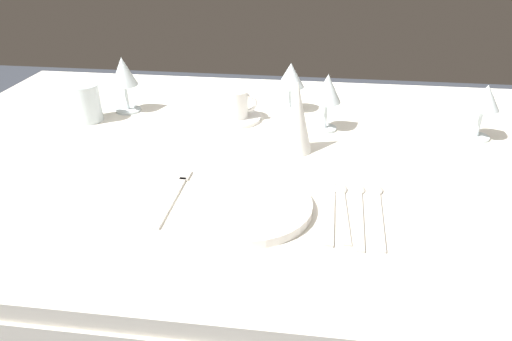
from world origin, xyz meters
name	(u,v)px	position (x,y,z in m)	size (l,w,h in m)	color
dining_table	(270,180)	(0.00, 0.00, 0.66)	(1.80, 1.11, 0.74)	silver
dinner_plate	(248,206)	(-0.02, -0.26, 0.75)	(0.25, 0.25, 0.02)	white
fork_outer	(175,194)	(-0.17, -0.23, 0.74)	(0.02, 0.22, 0.00)	beige
dinner_knife	(330,212)	(0.14, -0.25, 0.74)	(0.02, 0.22, 0.00)	beige
spoon_soup	(342,204)	(0.16, -0.22, 0.74)	(0.03, 0.21, 0.01)	beige
spoon_dessert	(359,206)	(0.19, -0.23, 0.74)	(0.03, 0.23, 0.01)	beige
spoon_tea	(378,207)	(0.23, -0.22, 0.74)	(0.03, 0.22, 0.01)	beige
saucer_left	(235,118)	(-0.12, 0.18, 0.74)	(0.14, 0.14, 0.01)	white
coffee_cup_left	(236,104)	(-0.11, 0.18, 0.79)	(0.10, 0.07, 0.07)	white
wine_glass_centre	(485,100)	(0.51, 0.14, 0.84)	(0.08, 0.08, 0.14)	silver
wine_glass_left	(123,74)	(-0.43, 0.20, 0.85)	(0.07, 0.07, 0.16)	silver
wine_glass_right	(327,91)	(0.13, 0.14, 0.85)	(0.07, 0.07, 0.15)	silver
wine_glass_far	(291,78)	(0.03, 0.27, 0.84)	(0.08, 0.08, 0.14)	silver
drink_tumbler	(87,105)	(-0.51, 0.12, 0.78)	(0.08, 0.08, 0.10)	silver
napkin_folded	(297,117)	(0.06, 0.01, 0.83)	(0.08, 0.08, 0.17)	white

